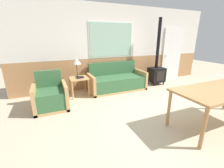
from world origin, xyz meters
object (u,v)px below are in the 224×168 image
dining_table (221,92)px  wood_stove (157,70)px  side_table (79,81)px  couch (117,82)px  armchair (51,97)px  table_lamp (76,61)px

dining_table → wood_stove: 2.78m
side_table → couch: bearing=1.8°
armchair → side_table: armchair is taller
side_table → table_lamp: 0.57m
wood_stove → dining_table: bearing=-104.4°
armchair → dining_table: size_ratio=0.47×
table_lamp → dining_table: (2.19, -2.76, -0.32)m
table_lamp → wood_stove: bearing=-1.3°
armchair → side_table: size_ratio=1.61×
couch → armchair: bearing=-163.7°
side_table → armchair: bearing=-145.2°
couch → wood_stove: bearing=-0.4°
couch → side_table: bearing=-178.2°
dining_table → wood_stove: size_ratio=0.82×
side_table → table_lamp: (-0.01, 0.09, 0.56)m
armchair → dining_table: 3.67m
dining_table → armchair: bearing=144.9°
table_lamp → wood_stove: wood_stove is taller
armchair → wood_stove: size_ratio=0.38×
side_table → wood_stove: wood_stove is taller
table_lamp → dining_table: 3.53m
armchair → table_lamp: 1.27m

